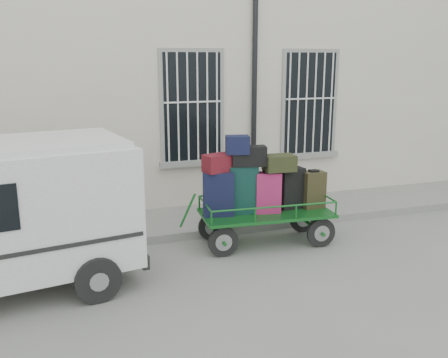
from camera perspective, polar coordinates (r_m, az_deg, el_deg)
name	(u,v)px	position (r m, az deg, el deg)	size (l,w,h in m)	color
ground	(266,261)	(8.30, 4.82, -9.35)	(80.00, 80.00, 0.00)	slate
building	(181,67)	(12.86, -4.98, 12.58)	(24.00, 5.15, 6.00)	beige
sidewalk	(223,217)	(10.19, -0.13, -4.40)	(24.00, 1.70, 0.15)	gray
luggage_cart	(261,192)	(8.74, 4.27, -1.50)	(2.73, 1.21, 1.97)	black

